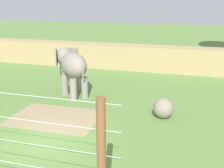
{
  "coord_description": "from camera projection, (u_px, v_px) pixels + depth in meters",
  "views": [
    {
      "loc": [
        5.66,
        -9.09,
        5.65
      ],
      "look_at": [
        1.72,
        4.44,
        1.4
      ],
      "focal_mm": 45.14,
      "sensor_mm": 36.0,
      "label": 1
    }
  ],
  "objects": [
    {
      "name": "elephant",
      "position": [
        72.0,
        66.0,
        16.86
      ],
      "size": [
        3.11,
        3.02,
        2.73
      ],
      "color": "gray",
      "rests_on": "ground"
    },
    {
      "name": "enrichment_ball",
      "position": [
        163.0,
        108.0,
        13.86
      ],
      "size": [
        1.02,
        1.02,
        1.02
      ],
      "primitive_type": "sphere",
      "color": "gray",
      "rests_on": "ground"
    },
    {
      "name": "embankment_wall",
      "position": [
        123.0,
        57.0,
        23.82
      ],
      "size": [
        36.0,
        1.8,
        1.99
      ],
      "primitive_type": "cube",
      "color": "tan",
      "rests_on": "ground"
    },
    {
      "name": "dirt_patch",
      "position": [
        55.0,
        118.0,
        14.0
      ],
      "size": [
        4.39,
        3.18,
        0.01
      ],
      "primitive_type": "cube",
      "rotation": [
        0.0,
        0.0,
        0.02
      ],
      "color": "#937F5B",
      "rests_on": "ground"
    },
    {
      "name": "ground_plane",
      "position": [
        41.0,
        143.0,
        11.5
      ],
      "size": [
        120.0,
        120.0,
        0.0
      ],
      "primitive_type": "plane",
      "color": "#5B7F3D"
    }
  ]
}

